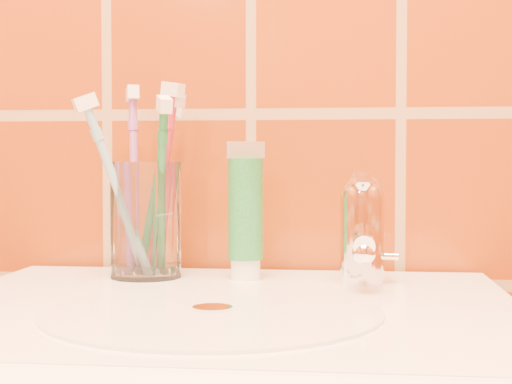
# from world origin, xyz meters

# --- Properties ---
(glass_tumbler) EXTENTS (0.08, 0.08, 0.13)m
(glass_tumbler) POSITION_xyz_m (-0.11, 1.11, 0.92)
(glass_tumbler) COLOR white
(glass_tumbler) RESTS_ON pedestal_sink
(toothpaste_tube) EXTENTS (0.04, 0.04, 0.16)m
(toothpaste_tube) POSITION_xyz_m (0.00, 1.11, 0.92)
(toothpaste_tube) COLOR white
(toothpaste_tube) RESTS_ON pedestal_sink
(faucet) EXTENTS (0.05, 0.11, 0.12)m
(faucet) POSITION_xyz_m (0.14, 1.09, 0.91)
(faucet) COLOR white
(faucet) RESTS_ON pedestal_sink
(toothbrush_0) EXTENTS (0.06, 0.09, 0.23)m
(toothbrush_0) POSITION_xyz_m (-0.13, 1.12, 0.96)
(toothbrush_0) COLOR #91499C
(toothbrush_0) RESTS_ON glass_tumbler
(toothbrush_1) EXTENTS (0.10, 0.14, 0.22)m
(toothbrush_1) POSITION_xyz_m (-0.09, 1.09, 0.95)
(toothbrush_1) COLOR #1B6833
(toothbrush_1) RESTS_ON glass_tumbler
(toothbrush_2) EXTENTS (0.16, 0.14, 0.22)m
(toothbrush_2) POSITION_xyz_m (-0.14, 1.08, 0.95)
(toothbrush_2) COLOR #75B1D0
(toothbrush_2) RESTS_ON glass_tumbler
(toothbrush_3) EXTENTS (0.08, 0.07, 0.22)m
(toothbrush_3) POSITION_xyz_m (-0.09, 1.12, 0.95)
(toothbrush_3) COLOR #AA242D
(toothbrush_3) RESTS_ON glass_tumbler
(toothbrush_4) EXTENTS (0.11, 0.13, 0.22)m
(toothbrush_4) POSITION_xyz_m (-0.11, 1.14, 0.95)
(toothbrush_4) COLOR #1F7542
(toothbrush_4) RESTS_ON glass_tumbler
(toothbrush_5) EXTENTS (0.09, 0.08, 0.23)m
(toothbrush_5) POSITION_xyz_m (-0.09, 1.11, 0.96)
(toothbrush_5) COLOR #B3263F
(toothbrush_5) RESTS_ON glass_tumbler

